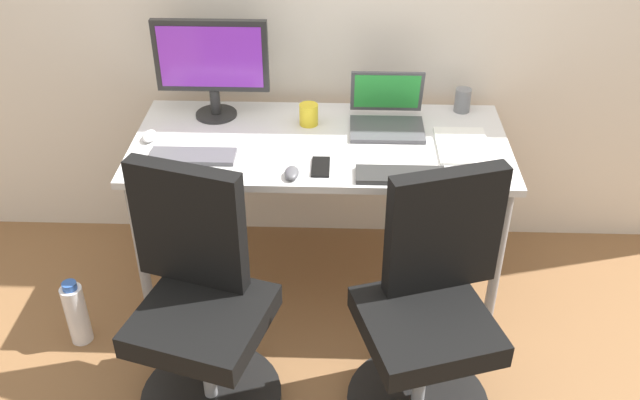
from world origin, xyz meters
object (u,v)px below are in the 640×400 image
office_chair_right (430,312)px  coffee_mug (309,114)px  water_bottle_on_floor (76,313)px  open_laptop (387,114)px  desktop_monitor (212,62)px  office_chair_left (200,306)px

office_chair_right → coffee_mug: bearing=120.2°
water_bottle_on_floor → open_laptop: (1.28, 0.57, 0.65)m
office_chair_right → open_laptop: 0.90m
water_bottle_on_floor → desktop_monitor: size_ratio=0.65×
open_laptop → office_chair_right: bearing=-80.3°
open_laptop → coffee_mug: 0.33m
water_bottle_on_floor → coffee_mug: (0.94, 0.57, 0.65)m
office_chair_left → coffee_mug: (0.36, 0.81, 0.37)m
coffee_mug → water_bottle_on_floor: bearing=-149.0°
coffee_mug → office_chair_left: bearing=-114.0°
water_bottle_on_floor → open_laptop: open_laptop is taller
desktop_monitor → open_laptop: bearing=-5.0°
open_laptop → coffee_mug: size_ratio=3.37×
office_chair_left → office_chair_right: bearing=-0.0°
office_chair_left → water_bottle_on_floor: size_ratio=3.03×
office_chair_right → water_bottle_on_floor: size_ratio=3.03×
open_laptop → coffee_mug: (-0.33, -0.00, -0.01)m
coffee_mug → desktop_monitor: bearing=170.7°
office_chair_left → water_bottle_on_floor: 0.69m
office_chair_right → open_laptop: (-0.14, 0.81, 0.38)m
water_bottle_on_floor → desktop_monitor: 1.19m
coffee_mug → open_laptop: bearing=0.3°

